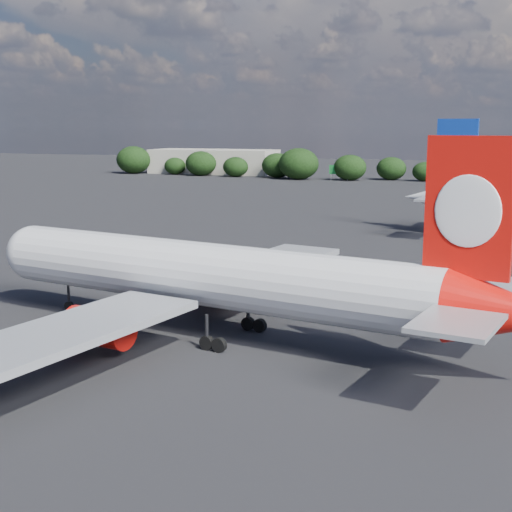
% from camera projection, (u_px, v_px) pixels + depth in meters
% --- Properties ---
extents(ground, '(500.00, 500.00, 0.00)m').
position_uv_depth(ground, '(267.00, 246.00, 96.20)').
color(ground, black).
rests_on(ground, ground).
extents(qantas_airliner, '(47.50, 45.36, 15.53)m').
position_uv_depth(qantas_airliner, '(225.00, 279.00, 53.73)').
color(qantas_airliner, silver).
rests_on(qantas_airliner, ground).
extents(terminal_building, '(42.00, 16.00, 8.00)m').
position_uv_depth(terminal_building, '(214.00, 162.00, 239.34)').
color(terminal_building, '#A09A8A').
rests_on(terminal_building, ground).
extents(highway_sign, '(6.00, 0.30, 4.50)m').
position_uv_depth(highway_sign, '(339.00, 170.00, 208.83)').
color(highway_sign, '#16702A').
rests_on(highway_sign, ground).
extents(billboard_yellow, '(5.00, 0.30, 5.50)m').
position_uv_depth(billboard_yellow, '(447.00, 168.00, 204.10)').
color(billboard_yellow, gold).
rests_on(billboard_yellow, ground).
extents(horizon_treeline, '(204.38, 17.05, 9.34)m').
position_uv_depth(horizon_treeline, '(454.00, 168.00, 200.92)').
color(horizon_treeline, black).
rests_on(horizon_treeline, ground).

